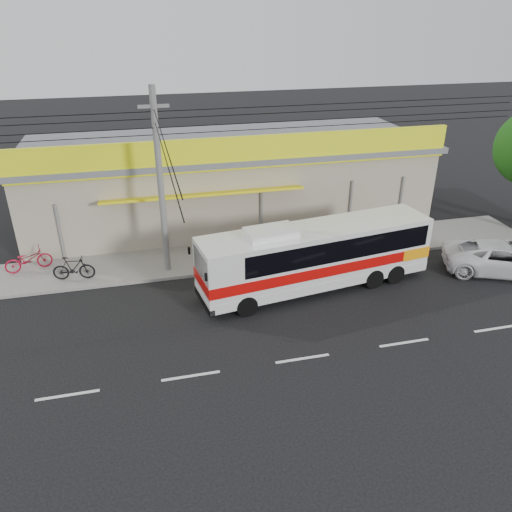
# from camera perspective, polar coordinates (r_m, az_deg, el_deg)

# --- Properties ---
(ground) EXTENTS (120.00, 120.00, 0.00)m
(ground) POSITION_cam_1_polar(r_m,az_deg,el_deg) (20.20, 3.08, -7.37)
(ground) COLOR black
(ground) RESTS_ON ground
(sidewalk) EXTENTS (30.00, 3.20, 0.15)m
(sidewalk) POSITION_cam_1_polar(r_m,az_deg,el_deg) (25.18, -0.76, 0.19)
(sidewalk) COLOR gray
(sidewalk) RESTS_ON ground
(lane_markings) EXTENTS (50.00, 0.12, 0.01)m
(lane_markings) POSITION_cam_1_polar(r_m,az_deg,el_deg) (18.28, 5.34, -11.61)
(lane_markings) COLOR silver
(lane_markings) RESTS_ON ground
(storefront_building) EXTENTS (22.60, 9.20, 5.70)m
(storefront_building) POSITION_cam_1_polar(r_m,az_deg,el_deg) (29.39, -3.24, 8.77)
(storefront_building) COLOR #A19582
(storefront_building) RESTS_ON ground
(coach_bus) EXTENTS (10.64, 3.71, 3.21)m
(coach_bus) POSITION_cam_1_polar(r_m,az_deg,el_deg) (21.83, 7.30, 0.42)
(coach_bus) COLOR silver
(coach_bus) RESTS_ON ground
(motorbike_red) EXTENTS (2.22, 1.25, 1.10)m
(motorbike_red) POSITION_cam_1_polar(r_m,az_deg,el_deg) (25.62, -24.59, -0.36)
(motorbike_red) COLOR maroon
(motorbike_red) RESTS_ON sidewalk
(motorbike_dark) EXTENTS (1.93, 0.77, 1.13)m
(motorbike_dark) POSITION_cam_1_polar(r_m,az_deg,el_deg) (23.97, -20.13, -1.30)
(motorbike_dark) COLOR black
(motorbike_dark) RESTS_ON sidewalk
(white_car) EXTENTS (5.75, 4.27, 1.45)m
(white_car) POSITION_cam_1_polar(r_m,az_deg,el_deg) (26.05, 26.24, -0.21)
(white_car) COLOR silver
(white_car) RESTS_ON ground
(utility_pole) EXTENTS (34.00, 14.00, 8.51)m
(utility_pole) POSITION_cam_1_polar(r_m,az_deg,el_deg) (21.66, -11.47, 14.76)
(utility_pole) COLOR #5C5C5A
(utility_pole) RESTS_ON ground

